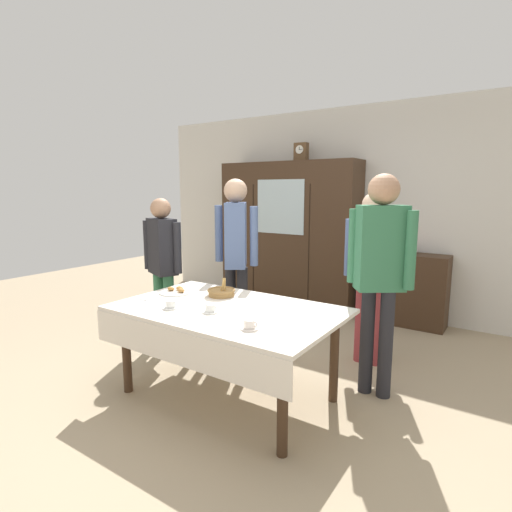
% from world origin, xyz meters
% --- Properties ---
extents(ground_plane, '(12.00, 12.00, 0.00)m').
position_xyz_m(ground_plane, '(0.00, 0.00, 0.00)').
color(ground_plane, tan).
rests_on(ground_plane, ground).
extents(back_wall, '(6.40, 0.10, 2.70)m').
position_xyz_m(back_wall, '(0.00, 2.65, 1.35)').
color(back_wall, silver).
rests_on(back_wall, ground).
extents(dining_table, '(1.74, 1.08, 0.73)m').
position_xyz_m(dining_table, '(0.00, -0.24, 0.64)').
color(dining_table, '#3D2819').
rests_on(dining_table, ground).
extents(wall_cabinet, '(1.99, 0.46, 2.01)m').
position_xyz_m(wall_cabinet, '(-0.90, 2.35, 1.01)').
color(wall_cabinet, '#3D2819').
rests_on(wall_cabinet, ground).
extents(mantel_clock, '(0.18, 0.11, 0.24)m').
position_xyz_m(mantel_clock, '(-0.72, 2.35, 2.13)').
color(mantel_clock, brown).
rests_on(mantel_clock, wall_cabinet).
extents(bookshelf_low, '(0.95, 0.35, 0.88)m').
position_xyz_m(bookshelf_low, '(0.72, 2.41, 0.44)').
color(bookshelf_low, '#3D2819').
rests_on(bookshelf_low, ground).
extents(book_stack, '(0.14, 0.21, 0.07)m').
position_xyz_m(book_stack, '(0.72, 2.41, 0.91)').
color(book_stack, '#2D5184').
rests_on(book_stack, bookshelf_low).
extents(tea_cup_far_left, '(0.13, 0.13, 0.06)m').
position_xyz_m(tea_cup_far_left, '(0.42, -0.50, 0.76)').
color(tea_cup_far_left, white).
rests_on(tea_cup_far_left, dining_table).
extents(tea_cup_center, '(0.13, 0.13, 0.06)m').
position_xyz_m(tea_cup_center, '(-0.35, -0.46, 0.76)').
color(tea_cup_center, white).
rests_on(tea_cup_center, dining_table).
extents(tea_cup_mid_right, '(0.13, 0.13, 0.06)m').
position_xyz_m(tea_cup_mid_right, '(-0.03, -0.36, 0.76)').
color(tea_cup_mid_right, white).
rests_on(tea_cup_mid_right, dining_table).
extents(bread_basket, '(0.24, 0.24, 0.16)m').
position_xyz_m(bread_basket, '(-0.26, 0.05, 0.77)').
color(bread_basket, '#9E7542').
rests_on(bread_basket, dining_table).
extents(pastry_plate, '(0.28, 0.28, 0.05)m').
position_xyz_m(pastry_plate, '(-0.65, -0.10, 0.75)').
color(pastry_plate, white).
rests_on(pastry_plate, dining_table).
extents(spoon_far_left, '(0.12, 0.02, 0.01)m').
position_xyz_m(spoon_far_left, '(-0.53, -0.33, 0.74)').
color(spoon_far_left, silver).
rests_on(spoon_far_left, dining_table).
extents(spoon_front_edge, '(0.12, 0.02, 0.01)m').
position_xyz_m(spoon_front_edge, '(-0.70, -0.42, 0.74)').
color(spoon_front_edge, silver).
rests_on(spoon_front_edge, dining_table).
extents(person_beside_shelf, '(0.52, 0.41, 1.74)m').
position_xyz_m(person_beside_shelf, '(-0.55, 0.66, 1.07)').
color(person_beside_shelf, '#232328').
rests_on(person_beside_shelf, ground).
extents(person_behind_table_left, '(0.52, 0.32, 1.55)m').
position_xyz_m(person_behind_table_left, '(-1.25, 0.32, 0.94)').
color(person_behind_table_left, '#33704C').
rests_on(person_behind_table_left, ground).
extents(person_by_cabinet, '(0.52, 0.37, 1.75)m').
position_xyz_m(person_by_cabinet, '(0.96, 0.48, 1.08)').
color(person_by_cabinet, '#232328').
rests_on(person_by_cabinet, ground).
extents(person_near_right_end, '(0.52, 0.41, 1.61)m').
position_xyz_m(person_near_right_end, '(0.71, 1.04, 0.98)').
color(person_near_right_end, '#933338').
rests_on(person_near_right_end, ground).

